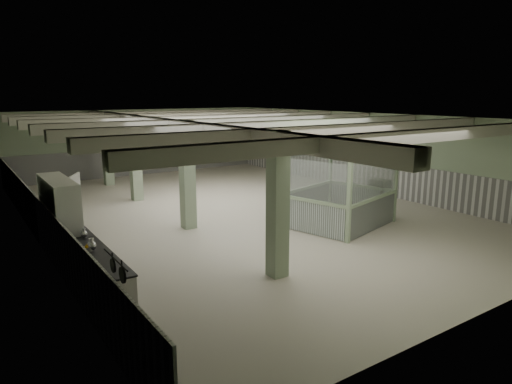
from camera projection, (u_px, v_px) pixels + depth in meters
floor at (236, 211)px, 17.61m from camera, size 20.00×20.00×0.00m
ceiling at (235, 117)px, 16.85m from camera, size 14.00×20.00×0.02m
wall_back at (142, 142)px, 25.33m from camera, size 14.00×0.02×3.60m
wall_front at (497, 228)px, 9.13m from camera, size 14.00×0.02×3.60m
wall_left at (33, 185)px, 13.40m from camera, size 0.02×20.00×3.60m
wall_right at (365, 152)px, 21.06m from camera, size 0.02×20.00×3.60m
wainscot_left at (38, 220)px, 13.64m from camera, size 0.05×19.90×1.50m
wainscot_right at (363, 174)px, 21.27m from camera, size 0.05×19.90×1.50m
wainscot_back at (143, 161)px, 25.53m from camera, size 13.90×0.05×1.50m
girder at (173, 125)px, 15.53m from camera, size 0.45×19.90×0.40m
beam_a at (401, 138)px, 10.81m from camera, size 13.90×0.35×0.32m
beam_b at (328, 131)px, 12.84m from camera, size 13.90×0.35×0.32m
beam_c at (276, 126)px, 14.86m from camera, size 13.90×0.35×0.32m
beam_d at (235, 122)px, 16.89m from camera, size 13.90×0.35×0.32m
beam_e at (204, 119)px, 18.91m from camera, size 13.90×0.35×0.32m
beam_f at (179, 116)px, 20.94m from camera, size 13.90×0.35×0.32m
beam_g at (158, 114)px, 22.96m from camera, size 13.90×0.35×0.32m
column_a at (278, 205)px, 11.00m from camera, size 0.42×0.42×3.60m
column_b at (187, 175)px, 15.05m from camera, size 0.42×0.42×3.60m
column_c at (135, 158)px, 19.10m from camera, size 0.42×0.42×3.60m
column_d at (107, 149)px, 22.34m from camera, size 0.42×0.42×3.60m
hook_rail at (115, 259)px, 7.27m from camera, size 0.02×1.20×0.02m
pendant_front at (341, 143)px, 13.19m from camera, size 0.44×0.44×0.22m
pendant_mid at (240, 130)px, 17.64m from camera, size 0.44×0.44×0.22m
pendant_back at (184, 123)px, 21.69m from camera, size 0.44×0.44×0.22m
prep_counter at (85, 263)px, 10.95m from camera, size 0.88×5.02×0.91m
pitcher_near at (84, 233)px, 11.41m from camera, size 0.18×0.20×0.24m
pitcher_far at (92, 245)px, 10.46m from camera, size 0.20×0.24×0.30m
veg_colander at (61, 224)px, 12.32m from camera, size 0.50×0.50×0.20m
orange_bowl at (89, 249)px, 10.47m from camera, size 0.25×0.25×0.09m
skillet_near at (122, 275)px, 7.21m from camera, size 0.04×0.27×0.27m
skillet_far at (113, 266)px, 7.61m from camera, size 0.03×0.24×0.24m
walkin_cooler at (61, 219)px, 12.34m from camera, size 1.02×2.47×2.26m
guard_booth at (339, 171)px, 15.50m from camera, size 4.09×3.71×2.79m
filing_cabinet at (379, 198)px, 16.68m from camera, size 0.49×0.67×1.39m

